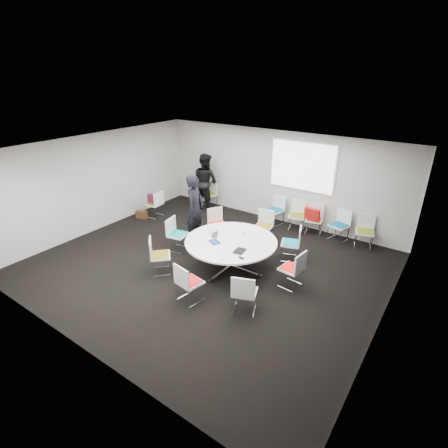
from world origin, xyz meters
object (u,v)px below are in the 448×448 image
Objects in this scene: chair_back_c at (313,225)px; maroon_bag at (154,199)px; chair_spare_left at (155,209)px; cup at (244,233)px; chair_ring_h at (244,299)px; brown_bag at (142,215)px; chair_back_a at (275,215)px; chair_back_b at (296,221)px; person_main at (195,209)px; person_back at (205,181)px; chair_ring_d at (218,230)px; chair_back_e at (364,238)px; chair_ring_f at (160,262)px; chair_ring_b at (291,249)px; conference_table at (231,248)px; laptop at (217,235)px; chair_ring_e at (178,240)px; chair_ring_g at (190,289)px; chair_back_d at (338,231)px; chair_ring_c at (263,232)px; chair_ring_a at (291,275)px.

chair_back_c is 2.20× the size of maroon_bag.
cup is at bearing -105.23° from chair_spare_left.
brown_bag is at bearing 136.93° from chair_ring_h.
chair_back_a is 0.74m from chair_back_b.
person_back reaches higher than person_main.
chair_back_e is (3.50, 1.87, 0.00)m from chair_ring_d.
person_main is (-0.39, 1.80, 0.67)m from chair_ring_f.
maroon_bag is at bearing 68.04° from person_back.
chair_ring_b is at bearing 72.59° from chair_ring_h.
chair_back_c reaches higher than conference_table.
chair_ring_d and chair_back_b have the same top height.
laptop is at bearing 64.53° from chair_ring_d.
maroon_bag is (-0.87, -1.57, -0.33)m from person_back.
chair_ring_b is 1.00× the size of chair_ring_e.
chair_ring_e and chair_ring_h have the same top height.
chair_back_c is at bearing 72.43° from chair_ring_h.
chair_ring_g is 0.47× the size of person_main.
person_main is at bearing 30.28° from chair_back_c.
person_main is (-3.96, -2.28, 0.67)m from chair_back_e.
person_main reaches higher than laptop.
chair_back_b is 0.52m from chair_back_c.
conference_table is at bearing 35.98° from chair_back_e.
chair_ring_f reaches higher than laptop.
chair_back_a is 2.68m from chair_back_e.
chair_back_e is at bearing -165.76° from chair_back_d.
chair_back_e reaches higher than conference_table.
laptop is at bearing 30.60° from chair_back_e.
chair_back_c is (2.08, 1.87, 0.00)m from chair_ring_d.
person_main is (-1.28, -2.28, 0.67)m from chair_back_a.
maroon_bag is (-3.80, 1.22, 0.09)m from conference_table.
chair_ring_b is 1.00× the size of chair_ring_g.
chair_ring_c is 1.59m from chair_back_c.
chair_spare_left reaches higher than conference_table.
maroon_bag is at bearing -131.10° from chair_ring_e.
chair_ring_c reaches higher than conference_table.
chair_ring_b is at bearing 90.90° from chair_ring_f.
chair_ring_a is 2.92m from chair_back_c.
cup is at bearing 98.62° from chair_ring_g.
chair_ring_f is 1.00× the size of chair_back_e.
chair_spare_left is 0.34m from maroon_bag.
chair_ring_d is 2.54m from person_back.
chair_back_c reaches higher than laptop.
conference_table is at bearing 120.17° from chair_ring_b.
person_main is at bearing -14.11° from maroon_bag.
chair_ring_d is 3.97m from chair_back_e.
chair_back_e is 4.05m from laptop.
chair_ring_h is 1.00× the size of chair_back_d.
chair_ring_f is at bearing 120.53° from chair_ring_a.
chair_ring_e is at bearing 155.93° from chair_ring_f.
chair_ring_e is 2.48m from chair_spare_left.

